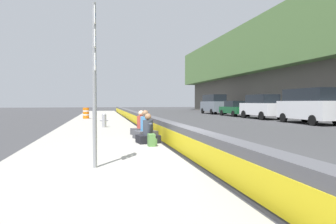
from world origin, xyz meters
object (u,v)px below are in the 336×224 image
(parked_car_midline, at_px, (235,108))
(seated_person_rear, at_px, (141,127))
(backpack, at_px, (152,140))
(parked_car_third, at_px, (309,105))
(seated_person_foreground, at_px, (148,134))
(route_sign_post, at_px, (95,72))
(parked_car_fourth, at_px, (261,106))
(construction_barrel, at_px, (86,113))
(seated_person_middle, at_px, (145,130))
(fire_hydrant, at_px, (104,119))
(parked_car_far, at_px, (214,104))

(parked_car_midline, bearing_deg, seated_person_rear, 142.91)
(backpack, bearing_deg, parked_car_third, -56.37)
(seated_person_foreground, xyz_separation_m, parked_car_midline, (19.54, -12.96, 0.40))
(route_sign_post, bearing_deg, parked_car_fourth, -39.91)
(backpack, distance_m, construction_barrel, 16.85)
(seated_person_foreground, xyz_separation_m, seated_person_middle, (1.25, -0.09, 0.03))
(fire_hydrant, bearing_deg, seated_person_middle, -164.34)
(seated_person_middle, bearing_deg, parked_car_third, -62.78)
(parked_car_midline, relative_size, parked_car_far, 0.89)
(backpack, bearing_deg, seated_person_middle, -2.55)
(parked_car_midline, bearing_deg, fire_hydrant, 131.56)
(backpack, bearing_deg, fire_hydrant, 10.93)
(seated_person_rear, height_order, construction_barrel, seated_person_rear)
(seated_person_middle, distance_m, backpack, 2.03)
(seated_person_foreground, bearing_deg, seated_person_rear, -2.32)
(parked_car_fourth, bearing_deg, route_sign_post, 140.09)
(seated_person_rear, bearing_deg, parked_car_far, -29.01)
(parked_car_third, xyz_separation_m, parked_car_midline, (11.60, 0.14, -0.49))
(seated_person_rear, bearing_deg, parked_car_third, -67.41)
(route_sign_post, xyz_separation_m, backpack, (2.73, -1.74, -1.90))
(route_sign_post, bearing_deg, parked_car_midline, -32.53)
(fire_hydrant, bearing_deg, backpack, -169.07)
(seated_person_foreground, height_order, construction_barrel, seated_person_foreground)
(backpack, relative_size, construction_barrel, 0.42)
(parked_car_midline, height_order, parked_car_far, parked_car_far)
(seated_person_foreground, relative_size, construction_barrel, 1.10)
(backpack, relative_size, parked_car_midline, 0.09)
(seated_person_rear, bearing_deg, parked_car_midline, -37.09)
(backpack, height_order, parked_car_far, parked_car_far)
(seated_person_middle, bearing_deg, fire_hydrant, 15.66)
(seated_person_foreground, relative_size, parked_car_third, 0.20)
(seated_person_foreground, bearing_deg, backpack, -179.88)
(seated_person_rear, xyz_separation_m, parked_car_third, (5.41, -13.00, 0.88))
(seated_person_foreground, bearing_deg, parked_car_fourth, -42.65)
(seated_person_foreground, height_order, parked_car_fourth, parked_car_fourth)
(seated_person_foreground, distance_m, backpack, 0.78)
(seated_person_rear, bearing_deg, seated_person_middle, 179.50)
(seated_person_foreground, xyz_separation_m, parked_car_third, (7.94, -13.10, 0.89))
(route_sign_post, height_order, seated_person_rear, route_sign_post)
(seated_person_middle, relative_size, parked_car_far, 0.22)
(fire_hydrant, xyz_separation_m, backpack, (-7.54, -1.46, -0.25))
(backpack, height_order, construction_barrel, construction_barrel)
(seated_person_foreground, bearing_deg, fire_hydrant, 12.13)
(seated_person_rear, xyz_separation_m, parked_car_far, (23.23, -12.88, 0.88))
(seated_person_foreground, bearing_deg, seated_person_middle, -4.19)
(parked_car_midline, bearing_deg, seated_person_foreground, 146.45)
(construction_barrel, bearing_deg, seated_person_foreground, -169.54)
(construction_barrel, relative_size, parked_car_midline, 0.21)
(seated_person_foreground, height_order, backpack, seated_person_foreground)
(seated_person_middle, bearing_deg, parked_car_fourth, -45.09)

